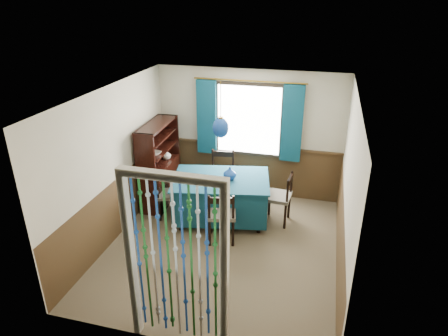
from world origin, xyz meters
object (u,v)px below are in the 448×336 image
(chair_left, at_px, (166,194))
(chair_right, at_px, (280,197))
(dining_table, at_px, (221,196))
(bowl_shelf, at_px, (155,153))
(sideboard, at_px, (160,175))
(vase_sideboard, at_px, (167,154))
(vase_table, at_px, (230,174))
(pendant_lamp, at_px, (221,128))
(chair_far, at_px, (222,175))
(chair_near, at_px, (221,215))

(chair_left, bearing_deg, chair_right, 75.08)
(dining_table, relative_size, bowl_shelf, 7.97)
(chair_left, distance_m, bowl_shelf, 0.77)
(chair_right, xyz_separation_m, bowl_shelf, (-2.28, -0.06, 0.62))
(sideboard, bearing_deg, bowl_shelf, -79.45)
(dining_table, distance_m, sideboard, 1.37)
(sideboard, relative_size, vase_sideboard, 8.00)
(chair_left, height_order, vase_table, vase_table)
(vase_table, xyz_separation_m, vase_sideboard, (-1.41, 0.59, -0.02))
(vase_sideboard, bearing_deg, bowl_shelf, -90.00)
(chair_left, distance_m, pendant_lamp, 1.64)
(sideboard, distance_m, bowl_shelf, 0.61)
(chair_far, relative_size, sideboard, 0.61)
(bowl_shelf, height_order, vase_sideboard, bowl_shelf)
(chair_far, distance_m, vase_table, 0.90)
(dining_table, relative_size, vase_sideboard, 9.35)
(chair_far, height_order, vase_sideboard, vase_sideboard)
(dining_table, bearing_deg, chair_near, -85.64)
(chair_left, xyz_separation_m, bowl_shelf, (-0.27, 0.25, 0.68))
(dining_table, bearing_deg, vase_table, -3.00)
(chair_right, height_order, vase_sideboard, vase_sideboard)
(sideboard, distance_m, vase_sideboard, 0.42)
(dining_table, bearing_deg, bowl_shelf, 164.07)
(chair_right, bearing_deg, dining_table, 102.75)
(dining_table, height_order, pendant_lamp, pendant_lamp)
(chair_right, bearing_deg, pendant_lamp, 102.75)
(chair_left, height_order, sideboard, sideboard)
(sideboard, height_order, vase_table, sideboard)
(chair_near, xyz_separation_m, chair_far, (-0.37, 1.43, 0.03))
(sideboard, bearing_deg, vase_sideboard, 74.15)
(dining_table, height_order, vase_table, vase_table)
(chair_near, bearing_deg, chair_far, 90.87)
(vase_sideboard, bearing_deg, sideboard, -103.49)
(dining_table, height_order, sideboard, sideboard)
(vase_table, bearing_deg, dining_table, -171.75)
(bowl_shelf, bearing_deg, sideboard, 102.91)
(dining_table, height_order, chair_left, chair_left)
(sideboard, bearing_deg, dining_table, -17.76)
(chair_far, bearing_deg, bowl_shelf, 22.79)
(chair_left, relative_size, vase_table, 3.78)
(dining_table, height_order, bowl_shelf, bowl_shelf)
(chair_left, relative_size, pendant_lamp, 0.87)
(chair_right, relative_size, sideboard, 0.59)
(chair_near, xyz_separation_m, chair_right, (0.83, 0.84, 0.01))
(chair_near, distance_m, vase_table, 0.81)
(chair_right, bearing_deg, chair_left, 102.57)
(pendant_lamp, bearing_deg, chair_far, 103.77)
(dining_table, distance_m, vase_table, 0.47)
(chair_far, bearing_deg, chair_left, 39.90)
(pendant_lamp, relative_size, vase_sideboard, 4.73)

